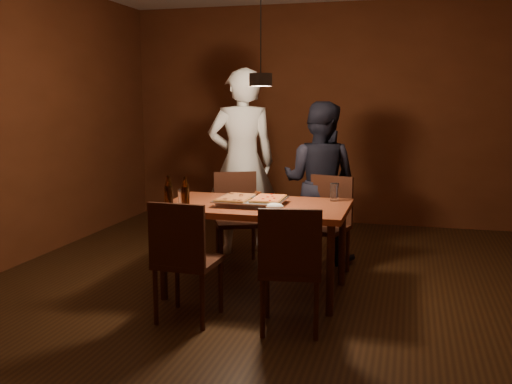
% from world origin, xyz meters
% --- Properties ---
extents(room_shell, '(6.00, 6.00, 6.00)m').
position_xyz_m(room_shell, '(0.00, 0.00, 1.40)').
color(room_shell, '#321E0D').
rests_on(room_shell, ground).
extents(dining_table, '(1.50, 0.90, 0.75)m').
position_xyz_m(dining_table, '(-0.05, 0.06, 0.68)').
color(dining_table, '#994527').
rests_on(dining_table, floor).
extents(chair_far_left, '(0.56, 0.56, 0.49)m').
position_xyz_m(chair_far_left, '(-0.46, 0.83, 0.54)').
color(chair_far_left, '#38190F').
rests_on(chair_far_left, floor).
extents(chair_far_right, '(0.52, 0.52, 0.49)m').
position_xyz_m(chair_far_right, '(0.43, 0.78, 0.54)').
color(chair_far_right, '#38190F').
rests_on(chair_far_right, floor).
extents(chair_near_left, '(0.44, 0.44, 0.49)m').
position_xyz_m(chair_near_left, '(-0.38, -0.72, 0.54)').
color(chair_near_left, '#38190F').
rests_on(chair_near_left, floor).
extents(chair_near_right, '(0.48, 0.48, 0.49)m').
position_xyz_m(chair_near_right, '(0.40, -0.71, 0.54)').
color(chair_near_right, '#38190F').
rests_on(chair_near_right, floor).
extents(pizza_tray, '(0.59, 0.50, 0.05)m').
position_xyz_m(pizza_tray, '(-0.08, 0.02, 0.77)').
color(pizza_tray, silver).
rests_on(pizza_tray, dining_table).
extents(pizza_meat, '(0.27, 0.41, 0.02)m').
position_xyz_m(pizza_meat, '(-0.20, 0.01, 0.81)').
color(pizza_meat, maroon).
rests_on(pizza_meat, pizza_tray).
extents(pizza_cheese, '(0.24, 0.38, 0.02)m').
position_xyz_m(pizza_cheese, '(0.06, 0.04, 0.81)').
color(pizza_cheese, gold).
rests_on(pizza_cheese, pizza_tray).
extents(spatula, '(0.10, 0.24, 0.04)m').
position_xyz_m(spatula, '(-0.07, 0.06, 0.81)').
color(spatula, silver).
rests_on(spatula, pizza_tray).
extents(beer_bottle_a, '(0.07, 0.07, 0.26)m').
position_xyz_m(beer_bottle_a, '(-0.67, -0.29, 0.88)').
color(beer_bottle_a, black).
rests_on(beer_bottle_a, dining_table).
extents(beer_bottle_b, '(0.06, 0.06, 0.25)m').
position_xyz_m(beer_bottle_b, '(-0.56, -0.23, 0.87)').
color(beer_bottle_b, black).
rests_on(beer_bottle_b, dining_table).
extents(water_glass_left, '(0.07, 0.07, 0.12)m').
position_xyz_m(water_glass_left, '(-0.65, -0.06, 0.81)').
color(water_glass_left, silver).
rests_on(water_glass_left, dining_table).
extents(water_glass_right, '(0.07, 0.07, 0.15)m').
position_xyz_m(water_glass_right, '(0.55, 0.38, 0.82)').
color(water_glass_right, silver).
rests_on(water_glass_right, dining_table).
extents(plate_slice, '(0.27, 0.27, 0.03)m').
position_xyz_m(plate_slice, '(-0.68, -0.29, 0.76)').
color(plate_slice, white).
rests_on(plate_slice, dining_table).
extents(napkin, '(0.14, 0.11, 0.06)m').
position_xyz_m(napkin, '(0.16, -0.18, 0.78)').
color(napkin, white).
rests_on(napkin, dining_table).
extents(diner_white, '(0.82, 0.70, 1.91)m').
position_xyz_m(diner_white, '(-0.53, 1.24, 0.95)').
color(diner_white, silver).
rests_on(diner_white, floor).
extents(diner_dark, '(0.86, 0.72, 1.58)m').
position_xyz_m(diner_dark, '(0.29, 1.18, 0.79)').
color(diner_dark, black).
rests_on(diner_dark, floor).
extents(pendant_lamp, '(0.18, 0.18, 1.10)m').
position_xyz_m(pendant_lamp, '(0.00, 0.00, 1.76)').
color(pendant_lamp, black).
rests_on(pendant_lamp, ceiling).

